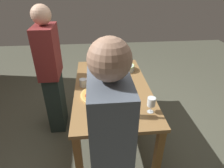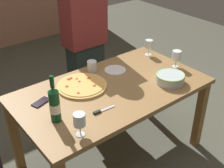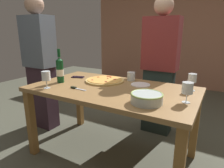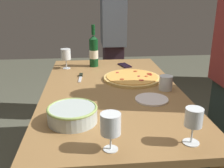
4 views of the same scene
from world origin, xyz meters
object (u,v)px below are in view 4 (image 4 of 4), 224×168
cell_phone (125,65)px  person_host (113,41)px  side_plate (152,99)px  wine_bottle (94,51)px  wine_glass_by_bottle (66,55)px  dining_table (112,102)px  serving_bowl (72,114)px  pizza_knife (81,77)px  wine_glass_near_pizza (111,125)px  cup_amber (166,83)px  wine_glass_far_left (194,119)px  pizza (132,78)px

cell_phone → person_host: 0.59m
cell_phone → side_plate: bearing=75.8°
wine_bottle → wine_glass_by_bottle: bearing=-78.5°
dining_table → wine_bottle: (-0.58, -0.10, 0.23)m
side_plate → serving_bowl: bearing=-63.0°
pizza_knife → dining_table: bearing=38.0°
wine_glass_near_pizza → cup_amber: (-0.66, 0.42, -0.07)m
wine_glass_far_left → pizza: bearing=-173.1°
wine_bottle → person_host: 0.61m
serving_bowl → person_host: 1.63m
pizza → wine_glass_near_pizza: size_ratio=2.60×
wine_glass_near_pizza → wine_glass_by_bottle: (-1.23, -0.26, 0.00)m
dining_table → pizza: size_ratio=3.83×
serving_bowl → person_host: size_ratio=0.15×
dining_table → wine_glass_by_bottle: bearing=-147.9°
side_plate → cell_phone: 0.77m
serving_bowl → cell_phone: serving_bowl is taller
dining_table → cell_phone: cell_phone is taller
pizza → wine_glass_by_bottle: wine_glass_by_bottle is taller
wine_bottle → side_plate: size_ratio=1.81×
wine_bottle → wine_glass_by_bottle: wine_bottle is taller
serving_bowl → wine_glass_far_left: wine_glass_far_left is taller
wine_bottle → wine_glass_far_left: (1.26, 0.37, -0.02)m
dining_table → serving_bowl: serving_bowl is taller
wine_bottle → pizza_knife: 0.35m
dining_table → pizza_knife: 0.36m
wine_glass_far_left → person_host: 1.83m
serving_bowl → cell_phone: (-1.00, 0.40, -0.04)m
wine_glass_near_pizza → pizza_knife: wine_glass_near_pizza is taller
serving_bowl → wine_glass_by_bottle: bearing=-174.4°
cell_phone → person_host: bearing=-103.5°
wine_bottle → pizza_knife: bearing=-19.8°
wine_bottle → wine_glass_by_bottle: size_ratio=2.13×
wine_glass_by_bottle → person_host: 0.76m
pizza_knife → wine_glass_far_left: bearing=26.8°
pizza → cup_amber: bearing=38.2°
pizza → cup_amber: 0.30m
pizza → wine_glass_by_bottle: (-0.34, -0.50, 0.10)m
wine_glass_far_left → side_plate: (-0.48, -0.05, -0.11)m
wine_bottle → side_plate: bearing=22.0°
serving_bowl → side_plate: (-0.23, 0.46, -0.04)m
dining_table → pizza: (-0.19, 0.17, 0.11)m
side_plate → cell_phone: bearing=-176.2°
pizza → wine_glass_far_left: bearing=6.9°
pizza → wine_glass_far_left: (0.87, 0.10, 0.10)m
wine_bottle → wine_glass_near_pizza: 1.28m
person_host → side_plate: bearing=10.1°
wine_glass_by_bottle → person_host: size_ratio=0.10×
wine_glass_far_left → cell_phone: 1.26m
cell_phone → pizza_knife: size_ratio=0.78×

